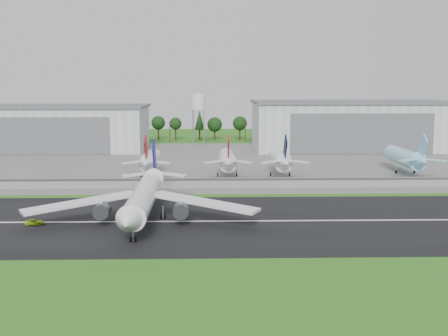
{
  "coord_description": "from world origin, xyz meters",
  "views": [
    {
      "loc": [
        1.55,
        -126.39,
        34.07
      ],
      "look_at": [
        5.62,
        40.0,
        9.0
      ],
      "focal_mm": 45.0,
      "sensor_mm": 36.0,
      "label": 1
    }
  ],
  "objects_px": {
    "parked_jet_red_a": "(150,161)",
    "parked_jet_skyblue": "(407,158)",
    "parked_jet_navy": "(281,160)",
    "main_airliner": "(143,203)",
    "ground_vehicle": "(34,222)",
    "parked_jet_red_b": "(227,160)"
  },
  "relations": [
    {
      "from": "main_airliner",
      "to": "parked_jet_navy",
      "type": "xyz_separation_m",
      "value": [
        42.41,
        67.02,
        1.45
      ]
    },
    {
      "from": "parked_jet_skyblue",
      "to": "parked_jet_navy",
      "type": "bearing_deg",
      "value": -174.1
    },
    {
      "from": "parked_jet_red_b",
      "to": "main_airliner",
      "type": "bearing_deg",
      "value": -108.79
    },
    {
      "from": "parked_jet_red_b",
      "to": "parked_jet_navy",
      "type": "xyz_separation_m",
      "value": [
        19.61,
        -0.01,
        -0.06
      ]
    },
    {
      "from": "ground_vehicle",
      "to": "parked_jet_red_a",
      "type": "relative_size",
      "value": 0.15
    },
    {
      "from": "ground_vehicle",
      "to": "parked_jet_red_b",
      "type": "xyz_separation_m",
      "value": [
        49.09,
        69.0,
        5.66
      ]
    },
    {
      "from": "ground_vehicle",
      "to": "parked_jet_skyblue",
      "type": "xyz_separation_m",
      "value": [
        117.19,
        74.01,
        5.66
      ]
    },
    {
      "from": "parked_jet_red_a",
      "to": "parked_jet_skyblue",
      "type": "bearing_deg",
      "value": 2.99
    },
    {
      "from": "parked_jet_red_b",
      "to": "parked_jet_skyblue",
      "type": "bearing_deg",
      "value": 4.21
    },
    {
      "from": "ground_vehicle",
      "to": "parked_jet_navy",
      "type": "xyz_separation_m",
      "value": [
        68.69,
        68.99,
        5.6
      ]
    },
    {
      "from": "parked_jet_navy",
      "to": "parked_jet_skyblue",
      "type": "height_order",
      "value": "parked_jet_skyblue"
    },
    {
      "from": "parked_jet_red_b",
      "to": "parked_jet_skyblue",
      "type": "distance_m",
      "value": 68.29
    },
    {
      "from": "ground_vehicle",
      "to": "parked_jet_red_a",
      "type": "height_order",
      "value": "parked_jet_red_a"
    },
    {
      "from": "parked_jet_red_a",
      "to": "ground_vehicle",
      "type": "bearing_deg",
      "value": -106.82
    },
    {
      "from": "main_airliner",
      "to": "parked_jet_navy",
      "type": "bearing_deg",
      "value": -123.02
    },
    {
      "from": "parked_jet_red_a",
      "to": "parked_jet_skyblue",
      "type": "xyz_separation_m",
      "value": [
        96.34,
        5.02,
        0.13
      ]
    },
    {
      "from": "parked_jet_navy",
      "to": "main_airliner",
      "type": "bearing_deg",
      "value": -122.33
    },
    {
      "from": "parked_jet_red_b",
      "to": "ground_vehicle",
      "type": "bearing_deg",
      "value": -125.43
    },
    {
      "from": "main_airliner",
      "to": "parked_jet_skyblue",
      "type": "bearing_deg",
      "value": -142.3
    },
    {
      "from": "main_airliner",
      "to": "parked_jet_navy",
      "type": "height_order",
      "value": "main_airliner"
    },
    {
      "from": "parked_jet_red_a",
      "to": "parked_jet_navy",
      "type": "xyz_separation_m",
      "value": [
        47.84,
        0.01,
        0.07
      ]
    },
    {
      "from": "main_airliner",
      "to": "parked_jet_skyblue",
      "type": "height_order",
      "value": "main_airliner"
    }
  ]
}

